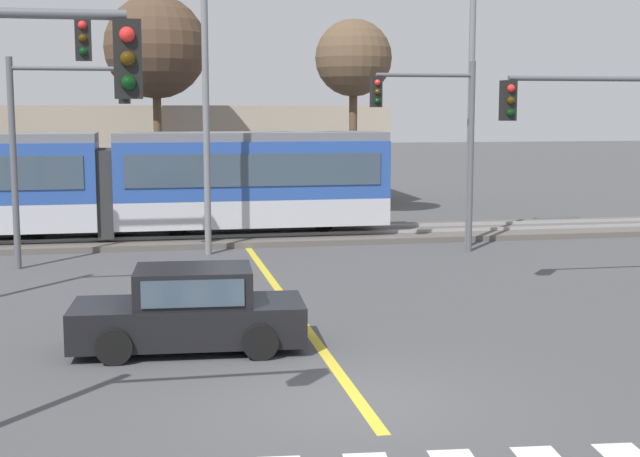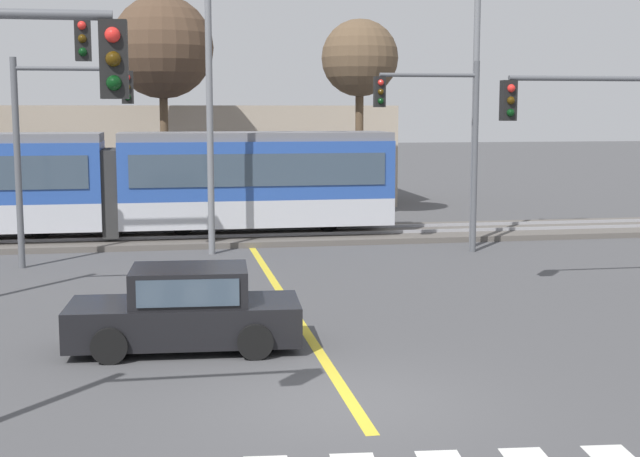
% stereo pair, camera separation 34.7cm
% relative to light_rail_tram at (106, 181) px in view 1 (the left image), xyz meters
% --- Properties ---
extents(ground_plane, '(200.00, 200.00, 0.00)m').
position_rel_light_rail_tram_xyz_m(ground_plane, '(4.42, -17.20, -2.05)').
color(ground_plane, '#474749').
extents(track_bed, '(120.00, 4.00, 0.18)m').
position_rel_light_rail_tram_xyz_m(track_bed, '(4.42, 0.01, -1.96)').
color(track_bed, '#56514C').
rests_on(track_bed, ground).
extents(rail_near, '(120.00, 0.08, 0.10)m').
position_rel_light_rail_tram_xyz_m(rail_near, '(4.42, -0.71, -1.82)').
color(rail_near, '#939399').
rests_on(rail_near, track_bed).
extents(rail_far, '(120.00, 0.08, 0.10)m').
position_rel_light_rail_tram_xyz_m(rail_far, '(4.42, 0.73, -1.82)').
color(rail_far, '#939399').
rests_on(rail_far, track_bed).
extents(light_rail_tram, '(18.50, 2.64, 3.43)m').
position_rel_light_rail_tram_xyz_m(light_rail_tram, '(0.00, 0.00, 0.00)').
color(light_rail_tram, '#B7BAC1').
rests_on(light_rail_tram, track_bed).
extents(lane_centre_line, '(0.20, 16.57, 0.01)m').
position_rel_light_rail_tram_xyz_m(lane_centre_line, '(4.42, -10.28, -2.05)').
color(lane_centre_line, gold).
rests_on(lane_centre_line, ground).
extents(sedan_crossing, '(4.30, 2.12, 1.52)m').
position_rel_light_rail_tram_xyz_m(sedan_crossing, '(2.04, -13.66, -1.35)').
color(sedan_crossing, black).
rests_on(sedan_crossing, ground).
extents(traffic_light_mid_right, '(4.25, 0.38, 5.53)m').
position_rel_light_rail_tram_xyz_m(traffic_light_mid_right, '(11.84, -10.71, 1.64)').
color(traffic_light_mid_right, '#515459').
rests_on(traffic_light_mid_right, ground).
extents(traffic_light_far_left, '(3.25, 0.38, 5.77)m').
position_rel_light_rail_tram_xyz_m(traffic_light_far_left, '(-1.13, -4.41, 1.80)').
color(traffic_light_far_left, '#515459').
rests_on(traffic_light_far_left, ground).
extents(traffic_light_far_right, '(3.25, 0.38, 5.81)m').
position_rel_light_rail_tram_xyz_m(traffic_light_far_right, '(9.97, -3.89, 1.77)').
color(traffic_light_far_right, '#515459').
rests_on(traffic_light_far_right, ground).
extents(street_lamp_centre, '(2.14, 0.28, 9.11)m').
position_rel_light_rail_tram_xyz_m(street_lamp_centre, '(3.28, -2.92, 3.08)').
color(street_lamp_centre, slate).
rests_on(street_lamp_centre, ground).
extents(street_lamp_east, '(2.12, 0.28, 9.59)m').
position_rel_light_rail_tram_xyz_m(street_lamp_east, '(11.56, -2.90, 3.33)').
color(street_lamp_east, slate).
rests_on(street_lamp_east, ground).
extents(bare_tree_west, '(3.93, 3.93, 8.70)m').
position_rel_light_rail_tram_xyz_m(bare_tree_west, '(1.76, 5.56, 4.65)').
color(bare_tree_west, brown).
rests_on(bare_tree_west, ground).
extents(bare_tree_east, '(3.00, 3.00, 7.85)m').
position_rel_light_rail_tram_xyz_m(bare_tree_east, '(9.33, 4.63, 4.23)').
color(bare_tree_east, brown).
rests_on(bare_tree_east, ground).
extents(building_backdrop_far, '(22.75, 6.00, 4.52)m').
position_rel_light_rail_tram_xyz_m(building_backdrop_far, '(0.66, 11.80, 0.21)').
color(building_backdrop_far, tan).
rests_on(building_backdrop_far, ground).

